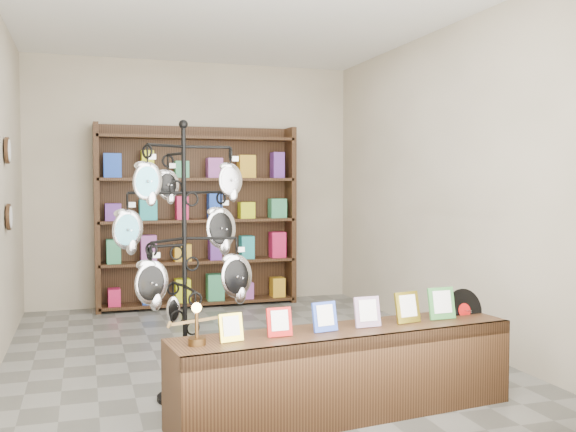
{
  "coord_description": "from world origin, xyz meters",
  "views": [
    {
      "loc": [
        -1.33,
        -5.48,
        1.51
      ],
      "look_at": [
        0.11,
        -1.0,
        1.27
      ],
      "focal_mm": 40.0,
      "sensor_mm": 36.0,
      "label": 1
    }
  ],
  "objects": [
    {
      "name": "ground",
      "position": [
        0.0,
        0.0,
        0.0
      ],
      "size": [
        5.0,
        5.0,
        0.0
      ],
      "primitive_type": "plane",
      "color": "slate",
      "rests_on": "ground"
    },
    {
      "name": "room_envelope",
      "position": [
        0.0,
        0.0,
        1.85
      ],
      "size": [
        5.0,
        5.0,
        5.0
      ],
      "color": "beige",
      "rests_on": "ground"
    },
    {
      "name": "display_tree",
      "position": [
        -0.66,
        -1.06,
        1.12
      ],
      "size": [
        1.02,
        1.0,
        1.94
      ],
      "rotation": [
        0.0,
        0.0,
        0.28
      ],
      "color": "black",
      "rests_on": "ground"
    },
    {
      "name": "front_shelf",
      "position": [
        0.28,
        -1.69,
        0.29
      ],
      "size": [
        2.34,
        0.72,
        0.81
      ],
      "rotation": [
        0.0,
        0.0,
        0.11
      ],
      "color": "black",
      "rests_on": "ground"
    },
    {
      "name": "back_shelving",
      "position": [
        0.0,
        2.3,
        1.03
      ],
      "size": [
        2.42,
        0.36,
        2.2
      ],
      "color": "black",
      "rests_on": "ground"
    },
    {
      "name": "wall_clocks",
      "position": [
        -1.97,
        0.8,
        1.5
      ],
      "size": [
        0.03,
        0.24,
        0.84
      ],
      "color": "black",
      "rests_on": "ground"
    }
  ]
}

